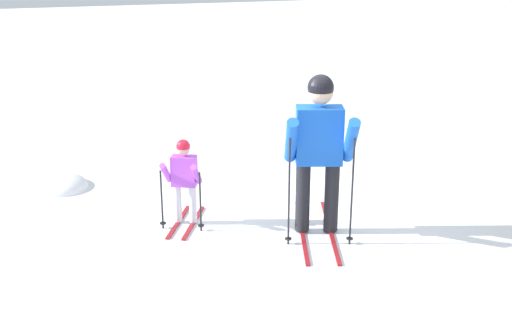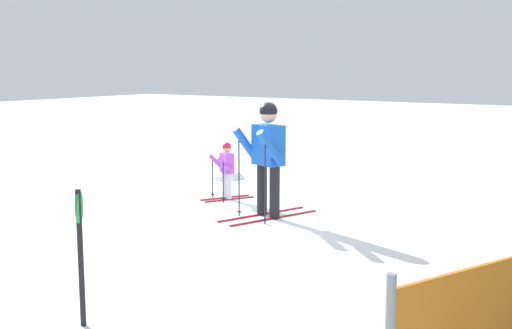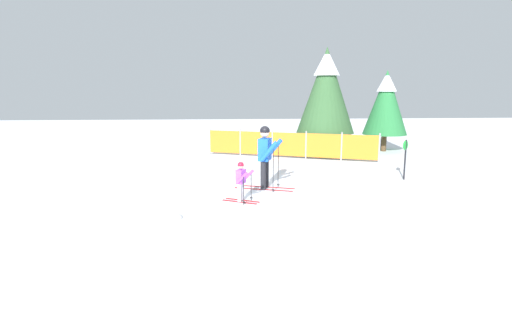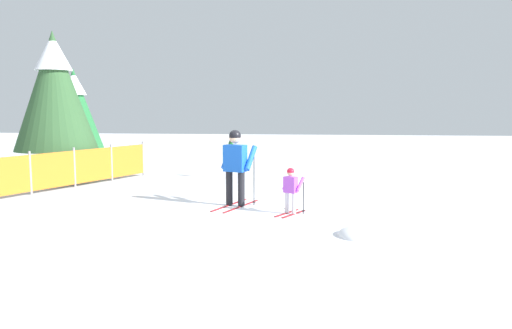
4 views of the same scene
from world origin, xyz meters
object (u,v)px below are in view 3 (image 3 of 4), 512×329
skier_child (241,179)px  conifer_near (386,102)px  safety_fence (289,144)px  trail_marker (405,155)px  skier_adult (266,152)px  conifer_far (326,89)px

skier_child → conifer_near: size_ratio=0.27×
skier_child → safety_fence: safety_fence is taller
safety_fence → trail_marker: (2.82, -4.30, 0.20)m
skier_adult → safety_fence: 5.36m
skier_child → safety_fence: (2.19, 6.40, -0.00)m
skier_child → trail_marker: size_ratio=0.80×
skier_adult → skier_child: 1.53m
skier_adult → safety_fence: (1.48, 5.13, -0.47)m
safety_fence → trail_marker: size_ratio=5.33×
conifer_near → trail_marker: bearing=-106.6°
skier_adult → skier_child: (-0.71, -1.27, -0.46)m
safety_fence → conifer_far: conifer_far is taller
skier_adult → conifer_far: (3.12, 5.88, 1.73)m
skier_adult → trail_marker: skier_adult is taller
skier_child → conifer_far: (3.84, 7.15, 2.19)m
skier_adult → safety_fence: skier_adult is taller
conifer_near → trail_marker: 6.34m
skier_child → conifer_near: conifer_near is taller
skier_child → conifer_far: conifer_far is taller
safety_fence → skier_adult: bearing=-106.1°
conifer_far → skier_adult: bearing=-118.0°
safety_fence → conifer_far: 2.84m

